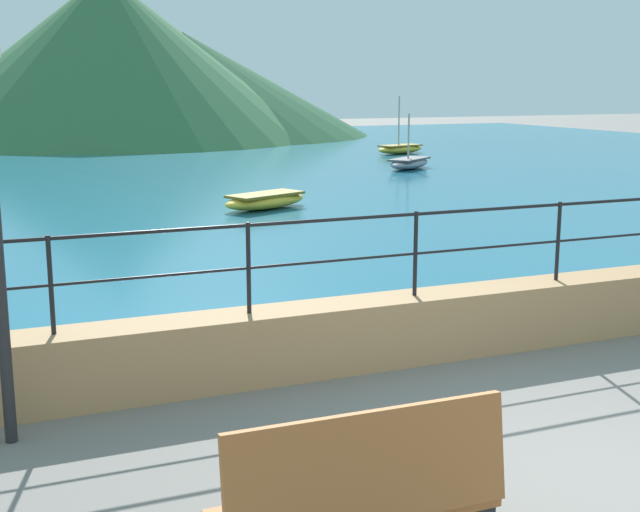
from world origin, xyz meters
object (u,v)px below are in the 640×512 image
(bench_main, at_px, (361,500))
(boat_4, at_px, (265,200))
(boat_3, at_px, (400,149))
(boat_1, at_px, (409,163))

(bench_main, bearing_deg, boat_4, 72.92)
(bench_main, distance_m, boat_3, 30.71)
(boat_3, relative_size, boat_4, 1.00)
(boat_4, bearing_deg, boat_3, 50.95)
(bench_main, bearing_deg, boat_1, 60.66)
(bench_main, relative_size, boat_1, 0.72)
(boat_1, height_order, boat_4, boat_1)
(boat_3, bearing_deg, boat_1, -115.30)
(boat_4, bearing_deg, bench_main, -107.08)
(boat_3, height_order, boat_4, boat_3)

